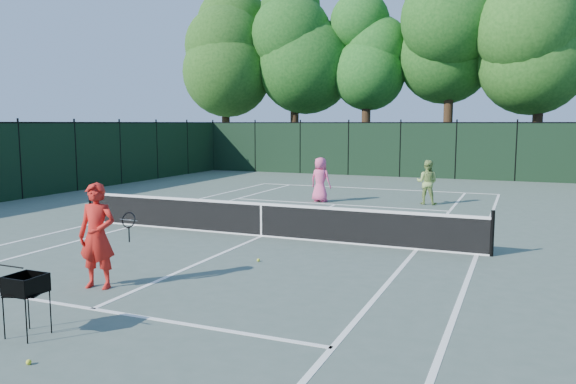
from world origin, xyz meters
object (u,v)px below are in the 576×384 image
at_px(ball_hopper, 26,285).
at_px(loose_ball_near_cart, 29,362).
at_px(player_green, 427,182).
at_px(loose_ball_midcourt, 258,260).
at_px(coach, 97,236).
at_px(player_pink, 320,180).

height_order(ball_hopper, loose_ball_near_cart, ball_hopper).
distance_m(player_green, loose_ball_midcourt, 10.51).
height_order(coach, loose_ball_midcourt, coach).
xyz_separation_m(player_green, loose_ball_near_cart, (-2.34, -16.16, -0.79)).
relative_size(player_pink, player_green, 1.04).
distance_m(loose_ball_near_cart, loose_ball_midcourt, 5.88).
distance_m(coach, ball_hopper, 2.39).
height_order(player_green, ball_hopper, player_green).
xyz_separation_m(coach, loose_ball_midcourt, (1.86, 2.89, -0.94)).
bearing_deg(player_pink, loose_ball_near_cart, 107.01).
xyz_separation_m(coach, player_pink, (-0.04, 12.28, -0.12)).
height_order(player_pink, loose_ball_near_cart, player_pink).
height_order(ball_hopper, loose_ball_midcourt, ball_hopper).
bearing_deg(loose_ball_near_cart, player_green, 81.75).
distance_m(coach, loose_ball_near_cart, 3.46).
xyz_separation_m(coach, loose_ball_near_cart, (1.50, -2.98, -0.94)).
distance_m(coach, loose_ball_midcourt, 3.56).
xyz_separation_m(player_pink, player_green, (3.88, 0.91, -0.03)).
bearing_deg(player_pink, player_green, -155.56).
xyz_separation_m(ball_hopper, loose_ball_midcourt, (1.14, 5.16, -0.72)).
xyz_separation_m(player_green, ball_hopper, (-3.12, -15.45, -0.07)).
bearing_deg(player_pink, loose_ball_midcourt, 112.68).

